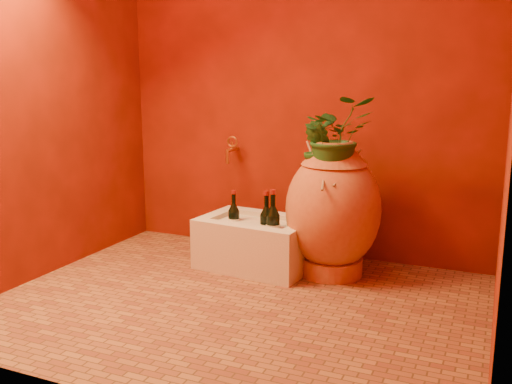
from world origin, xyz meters
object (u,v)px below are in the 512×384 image
at_px(stone_basin, 256,244).
at_px(wine_bottle_b, 273,227).
at_px(wine_bottle_c, 266,226).
at_px(amphora, 333,209).
at_px(wine_bottle_a, 234,221).
at_px(wall_tap, 231,148).

bearing_deg(stone_basin, wine_bottle_b, -32.57).
distance_m(stone_basin, wine_bottle_c, 0.19).
bearing_deg(wine_bottle_b, wine_bottle_c, 160.60).
bearing_deg(wine_bottle_c, amphora, 20.69).
distance_m(stone_basin, wine_bottle_a, 0.20).
bearing_deg(wall_tap, wine_bottle_a, -62.16).
bearing_deg(amphora, wine_bottle_b, -154.02).
bearing_deg(wine_bottle_c, wine_bottle_a, 161.65).
relative_size(stone_basin, wine_bottle_b, 2.04).
bearing_deg(amphora, wall_tap, 161.11).
height_order(wine_bottle_a, wall_tap, wall_tap).
height_order(amphora, stone_basin, amphora).
height_order(amphora, wine_bottle_c, amphora).
xyz_separation_m(amphora, wine_bottle_a, (-0.63, -0.05, -0.12)).
xyz_separation_m(wine_bottle_c, wall_tap, (-0.43, 0.41, 0.40)).
bearing_deg(wall_tap, stone_basin, -45.38).
xyz_separation_m(wine_bottle_a, wine_bottle_c, (0.26, -0.09, 0.01)).
relative_size(wine_bottle_a, wine_bottle_b, 0.86).
distance_m(amphora, wall_tap, 0.89).
relative_size(wine_bottle_a, wine_bottle_c, 0.90).
bearing_deg(wine_bottle_a, amphora, 4.87).
bearing_deg(wine_bottle_c, wall_tap, 136.26).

